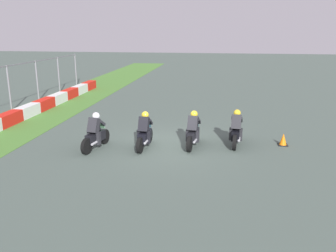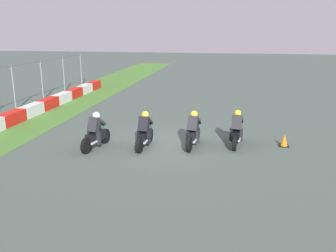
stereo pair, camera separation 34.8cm
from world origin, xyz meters
name	(u,v)px [view 2 (the right image)]	position (x,y,z in m)	size (l,w,h in m)	color
ground_plane	(167,145)	(0.00, 0.00, 0.00)	(120.00, 120.00, 0.00)	#47564E
rider_lane_a	(237,131)	(0.46, -2.87, 0.62)	(2.04, 0.56, 1.51)	black
rider_lane_b	(193,132)	(-0.03, -1.11, 0.62)	(2.04, 0.58, 1.51)	black
rider_lane_c	(145,133)	(-0.48, 0.86, 0.62)	(2.04, 0.55, 1.51)	black
rider_lane_d	(96,134)	(-0.94, 2.81, 0.62)	(2.03, 0.62, 1.51)	black
traffic_cone	(284,141)	(0.70, -4.86, 0.24)	(0.40, 0.40, 0.52)	black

